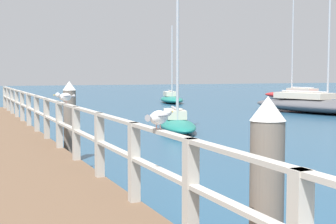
# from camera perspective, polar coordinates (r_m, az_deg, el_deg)

# --- Properties ---
(pier_railing) EXTENTS (0.12, 22.12, 0.96)m
(pier_railing) POSITION_cam_1_polar(r_m,az_deg,el_deg) (12.11, -13.62, -0.16)
(pier_railing) COLOR #B2ADA3
(pier_railing) RESTS_ON pier_deck
(dock_piling_near) EXTENTS (0.29, 0.29, 1.80)m
(dock_piling_near) POSITION_cam_1_polar(r_m,az_deg,el_deg) (4.26, 11.11, -10.29)
(dock_piling_near) COLOR #6B6056
(dock_piling_near) RESTS_ON ground_plane
(dock_piling_far) EXTENTS (0.29, 0.29, 1.80)m
(dock_piling_far) POSITION_cam_1_polar(r_m,az_deg,el_deg) (11.41, -11.08, -1.04)
(dock_piling_far) COLOR #6B6056
(dock_piling_far) RESTS_ON ground_plane
(seagull_foreground) EXTENTS (0.41, 0.32, 0.21)m
(seagull_foreground) POSITION_cam_1_polar(r_m,az_deg,el_deg) (5.23, -1.00, -0.53)
(seagull_foreground) COLOR white
(seagull_foreground) RESTS_ON pier_railing
(seagull_background) EXTENTS (0.45, 0.25, 0.21)m
(seagull_background) POSITION_cam_1_polar(r_m,az_deg,el_deg) (9.87, -11.61, 1.73)
(seagull_background) COLOR white
(seagull_background) RESTS_ON pier_railing
(boat_1) EXTENTS (4.59, 8.32, 10.93)m
(boat_1) POSITION_cam_1_polar(r_m,az_deg,el_deg) (25.97, 16.77, 0.81)
(boat_1) COLOR #4C4C51
(boat_1) RESTS_ON ground_plane
(boat_4) EXTENTS (2.24, 4.26, 5.06)m
(boat_4) POSITION_cam_1_polar(r_m,az_deg,el_deg) (33.29, 0.39, 1.57)
(boat_4) COLOR #197266
(boat_4) RESTS_ON ground_plane
(boat_5) EXTENTS (2.53, 6.56, 7.65)m
(boat_5) POSITION_cam_1_polar(r_m,az_deg,el_deg) (38.82, 14.25, 1.92)
(boat_5) COLOR red
(boat_5) RESTS_ON ground_plane
(boat_6) EXTENTS (2.28, 4.31, 4.88)m
(boat_6) POSITION_cam_1_polar(r_m,az_deg,el_deg) (17.38, 0.95, -1.14)
(boat_6) COLOR #197266
(boat_6) RESTS_ON ground_plane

